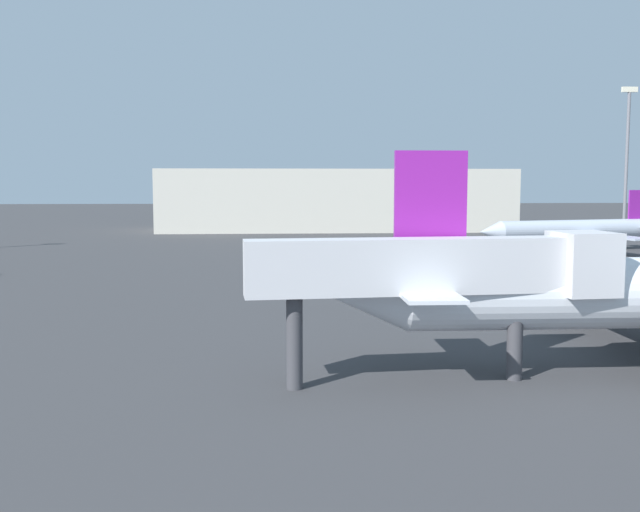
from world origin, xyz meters
TOP-DOWN VIEW (x-y plane):
  - airplane_distant at (40.96, 78.08)m, footprint 26.96×24.27m
  - jet_bridge at (9.54, 17.92)m, footprint 16.43×3.49m
  - light_mast_right at (56.58, 95.93)m, footprint 2.40×0.50m
  - terminal_building at (13.79, 123.17)m, footprint 64.31×20.62m

SIDE VIEW (x-z plane):
  - airplane_distant at x=40.96m, z-range -1.24..6.61m
  - jet_bridge at x=9.54m, z-range 1.73..8.32m
  - terminal_building at x=13.79m, z-range 0.00..11.27m
  - light_mast_right at x=56.58m, z-range 1.30..24.70m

